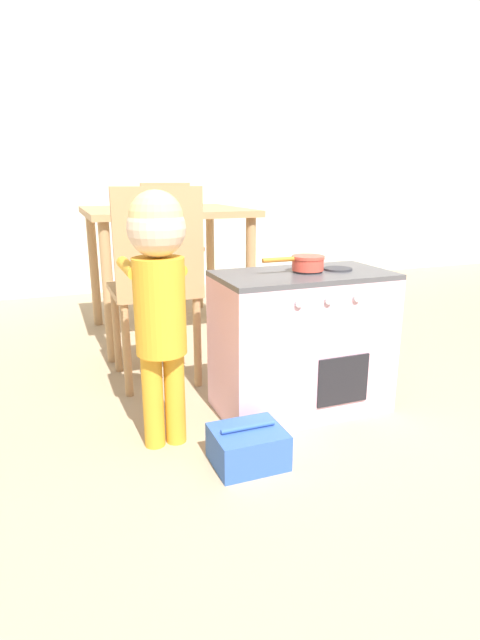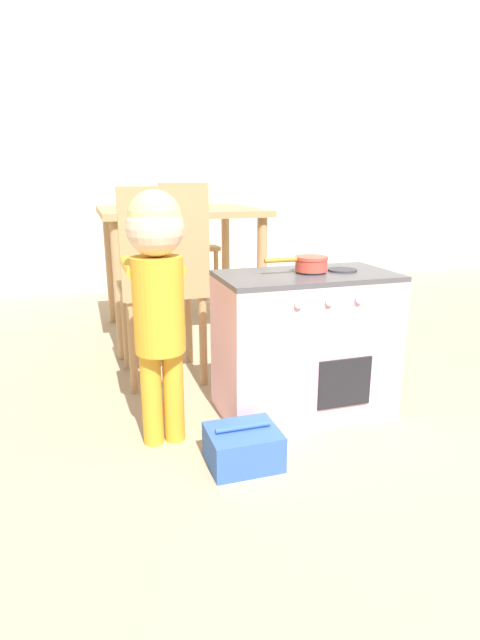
% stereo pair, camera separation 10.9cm
% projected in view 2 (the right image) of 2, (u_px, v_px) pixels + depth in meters
% --- Properties ---
extents(wall_back, '(10.00, 0.06, 2.60)m').
position_uv_depth(wall_back, '(187.00, 133.00, 4.16)').
color(wall_back, silver).
rests_on(wall_back, ground_plane).
extents(play_kitchen, '(0.69, 0.39, 0.59)m').
position_uv_depth(play_kitchen, '(304.00, 343.00, 2.02)').
color(play_kitchen, '#EAB2C6').
rests_on(play_kitchen, ground_plane).
extents(toy_pot, '(0.26, 0.13, 0.06)m').
position_uv_depth(toy_pot, '(310.00, 263.00, 1.94)').
color(toy_pot, '#E04C3D').
rests_on(toy_pot, play_kitchen).
extents(child_figure, '(0.20, 0.36, 0.90)m').
position_uv_depth(child_figure, '(157.00, 281.00, 1.68)').
color(child_figure, gold).
rests_on(child_figure, ground_plane).
extents(toy_basket, '(0.24, 0.20, 0.14)m').
position_uv_depth(toy_basket, '(243.00, 447.00, 1.68)').
color(toy_basket, '#335BB2').
rests_on(toy_basket, ground_plane).
extents(dining_table, '(0.91, 0.86, 0.77)m').
position_uv_depth(dining_table, '(179.00, 228.00, 2.96)').
color(dining_table, tan).
rests_on(dining_table, ground_plane).
extents(dining_chair_near, '(0.38, 0.38, 0.90)m').
position_uv_depth(dining_chair_near, '(163.00, 282.00, 2.25)').
color(dining_chair_near, tan).
rests_on(dining_chair_near, ground_plane).
extents(dining_chair_far, '(0.38, 0.38, 0.90)m').
position_uv_depth(dining_chair_far, '(188.00, 240.00, 3.80)').
color(dining_chair_far, tan).
rests_on(dining_chair_far, ground_plane).
extents(cup_on_table, '(0.09, 0.09, 0.09)m').
position_uv_depth(cup_on_table, '(200.00, 199.00, 3.12)').
color(cup_on_table, '#D15B4C').
rests_on(cup_on_table, dining_table).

